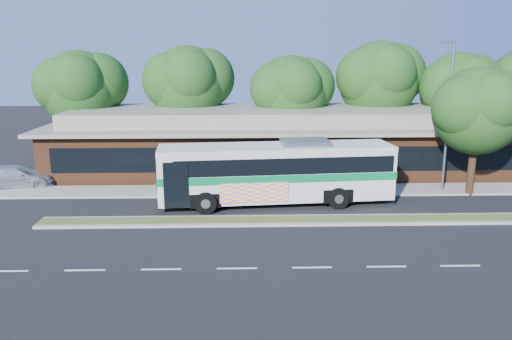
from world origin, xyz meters
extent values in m
plane|color=black|center=(0.00, 0.00, 0.00)|extent=(120.00, 120.00, 0.00)
cube|color=#4F5A26|center=(0.00, 0.60, 0.07)|extent=(26.00, 1.10, 0.15)
cube|color=gray|center=(0.00, 6.40, 0.06)|extent=(44.00, 2.60, 0.12)
cube|color=black|center=(-18.00, 10.00, 0.01)|extent=(14.00, 12.00, 0.01)
cube|color=brown|center=(0.00, 13.00, 1.60)|extent=(32.00, 10.00, 3.20)
cube|color=slate|center=(0.00, 13.00, 3.32)|extent=(33.20, 11.20, 0.24)
cube|color=slate|center=(0.00, 13.00, 3.95)|extent=(30.00, 8.00, 1.00)
cube|color=black|center=(0.00, 7.97, 1.70)|extent=(30.00, 0.06, 1.60)
cylinder|color=slate|center=(9.60, 6.00, 4.50)|extent=(0.16, 0.16, 9.00)
cube|color=slate|center=(9.20, 6.00, 9.00)|extent=(0.90, 0.18, 0.14)
cylinder|color=black|center=(-15.00, 15.00, 1.99)|extent=(0.44, 0.44, 3.99)
sphere|color=#164216|center=(-15.00, 15.00, 5.73)|extent=(5.80, 5.80, 5.80)
sphere|color=#164216|center=(-13.70, 15.43, 6.19)|extent=(4.52, 4.52, 4.52)
cylinder|color=black|center=(-7.00, 16.00, 2.10)|extent=(0.44, 0.44, 4.20)
sphere|color=#164216|center=(-7.00, 16.00, 6.00)|extent=(6.00, 6.00, 6.00)
sphere|color=#164216|center=(-5.65, 16.45, 6.48)|extent=(4.68, 4.68, 4.68)
cylinder|color=black|center=(1.00, 15.00, 1.89)|extent=(0.44, 0.44, 3.78)
sphere|color=#164216|center=(1.00, 15.00, 5.46)|extent=(5.60, 5.60, 5.60)
sphere|color=#164216|center=(2.26, 15.42, 5.91)|extent=(4.37, 4.37, 4.37)
cylinder|color=black|center=(8.00, 16.00, 2.21)|extent=(0.44, 0.44, 4.41)
sphere|color=#164216|center=(8.00, 16.00, 6.27)|extent=(6.20, 6.20, 6.20)
sphere|color=#164216|center=(9.39, 16.46, 6.77)|extent=(4.84, 4.84, 4.84)
cylinder|color=black|center=(14.00, 15.00, 1.93)|extent=(0.44, 0.44, 3.86)
sphere|color=#164216|center=(14.00, 15.00, 5.60)|extent=(5.80, 5.80, 5.80)
sphere|color=#164216|center=(15.30, 15.43, 6.07)|extent=(4.52, 4.52, 4.52)
cube|color=silver|center=(-0.86, 3.80, 1.87)|extent=(13.22, 3.98, 2.99)
cube|color=black|center=(-0.54, 3.83, 2.46)|extent=(12.19, 3.94, 0.90)
cube|color=silver|center=(-0.86, 3.80, 3.23)|extent=(13.24, 4.01, 0.28)
cube|color=#046F3B|center=(-0.86, 3.80, 1.78)|extent=(13.29, 4.06, 0.41)
cube|color=black|center=(-7.36, 3.18, 2.22)|extent=(0.30, 2.43, 1.86)
cube|color=black|center=(5.64, 4.42, 2.57)|extent=(0.28, 2.26, 1.20)
cube|color=#E242E2|center=(-2.13, 2.25, 1.09)|extent=(3.68, 0.40, 1.08)
cube|color=slate|center=(0.76, 3.95, 3.51)|extent=(2.76, 1.97, 0.33)
cylinder|color=black|center=(-4.73, 2.07, 0.60)|extent=(1.22, 0.50, 1.19)
cylinder|color=black|center=(-4.98, 4.78, 0.60)|extent=(1.22, 0.50, 1.19)
cylinder|color=black|center=(2.51, 2.75, 0.60)|extent=(1.22, 0.50, 1.19)
cylinder|color=black|center=(2.25, 5.46, 0.60)|extent=(1.22, 0.50, 1.19)
imported|color=#BABCC1|center=(-17.21, 7.80, 0.71)|extent=(5.22, 3.18, 1.42)
cylinder|color=black|center=(11.00, 5.30, 1.77)|extent=(0.44, 0.44, 3.55)
sphere|color=#164216|center=(11.00, 5.30, 5.08)|extent=(5.11, 5.11, 5.11)
sphere|color=#164216|center=(12.15, 5.68, 5.49)|extent=(3.99, 3.99, 3.99)
camera|label=1|loc=(-2.77, -23.44, 8.32)|focal=35.00mm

